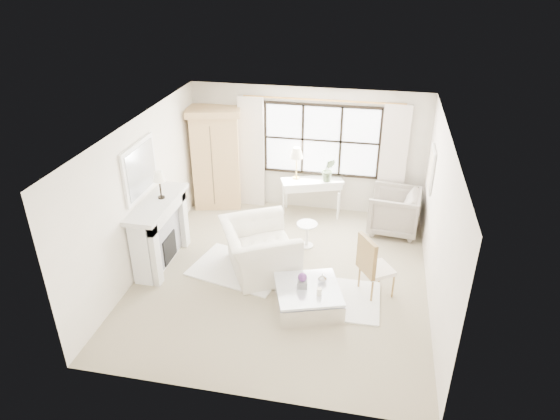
% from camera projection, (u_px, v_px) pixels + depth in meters
% --- Properties ---
extents(floor, '(5.50, 5.50, 0.00)m').
position_uv_depth(floor, '(282.00, 276.00, 8.87)').
color(floor, tan).
rests_on(floor, ground).
extents(ceiling, '(5.50, 5.50, 0.00)m').
position_uv_depth(ceiling, '(283.00, 130.00, 7.62)').
color(ceiling, white).
rests_on(ceiling, ground).
extents(wall_back, '(5.00, 0.00, 5.00)m').
position_uv_depth(wall_back, '(307.00, 150.00, 10.63)').
color(wall_back, beige).
rests_on(wall_back, ground).
extents(wall_front, '(5.00, 0.00, 5.00)m').
position_uv_depth(wall_front, '(237.00, 314.00, 5.86)').
color(wall_front, white).
rests_on(wall_front, ground).
extents(wall_left, '(0.00, 5.50, 5.50)m').
position_uv_depth(wall_left, '(142.00, 195.00, 8.68)').
color(wall_left, white).
rests_on(wall_left, ground).
extents(wall_right, '(0.00, 5.50, 5.50)m').
position_uv_depth(wall_right, '(439.00, 223.00, 7.81)').
color(wall_right, silver).
rests_on(wall_right, ground).
extents(window_pane, '(2.40, 0.02, 1.50)m').
position_uv_depth(window_pane, '(322.00, 140.00, 10.45)').
color(window_pane, white).
rests_on(window_pane, wall_back).
extents(window_frame, '(2.50, 0.04, 1.50)m').
position_uv_depth(window_frame, '(321.00, 140.00, 10.44)').
color(window_frame, black).
rests_on(window_frame, wall_back).
extents(curtain_rod, '(3.30, 0.04, 0.04)m').
position_uv_depth(curtain_rod, '(323.00, 100.00, 9.99)').
color(curtain_rod, '#C38A43').
rests_on(curtain_rod, wall_back).
extents(curtain_left, '(0.55, 0.10, 2.47)m').
position_uv_depth(curtain_left, '(252.00, 153.00, 10.81)').
color(curtain_left, silver).
rests_on(curtain_left, ground).
extents(curtain_right, '(0.55, 0.10, 2.47)m').
position_uv_depth(curtain_right, '(393.00, 163.00, 10.29)').
color(curtain_right, beige).
rests_on(curtain_right, ground).
extents(fireplace, '(0.58, 1.66, 1.26)m').
position_uv_depth(fireplace, '(158.00, 231.00, 8.97)').
color(fireplace, silver).
rests_on(fireplace, ground).
extents(mirror_frame, '(0.05, 1.15, 0.95)m').
position_uv_depth(mirror_frame, '(140.00, 170.00, 8.45)').
color(mirror_frame, white).
rests_on(mirror_frame, wall_left).
extents(mirror_glass, '(0.02, 1.00, 0.80)m').
position_uv_depth(mirror_glass, '(141.00, 170.00, 8.45)').
color(mirror_glass, silver).
rests_on(mirror_glass, wall_left).
extents(art_frame, '(0.04, 0.62, 0.82)m').
position_uv_depth(art_frame, '(431.00, 169.00, 9.20)').
color(art_frame, silver).
rests_on(art_frame, wall_right).
extents(art_canvas, '(0.01, 0.52, 0.72)m').
position_uv_depth(art_canvas, '(430.00, 169.00, 9.20)').
color(art_canvas, beige).
rests_on(art_canvas, wall_right).
extents(mantel_lamp, '(0.22, 0.22, 0.51)m').
position_uv_depth(mantel_lamp, '(159.00, 178.00, 8.61)').
color(mantel_lamp, black).
rests_on(mantel_lamp, fireplace).
extents(armoire, '(1.25, 0.93, 2.24)m').
position_uv_depth(armoire, '(216.00, 157.00, 10.83)').
color(armoire, tan).
rests_on(armoire, floor).
extents(console_table, '(1.38, 0.87, 0.80)m').
position_uv_depth(console_table, '(312.00, 197.00, 10.79)').
color(console_table, white).
rests_on(console_table, floor).
extents(console_lamp, '(0.28, 0.28, 0.69)m').
position_uv_depth(console_lamp, '(297.00, 154.00, 10.43)').
color(console_lamp, '#B8963F').
rests_on(console_lamp, console_table).
extents(orchid_plant, '(0.31, 0.26, 0.52)m').
position_uv_depth(orchid_plant, '(329.00, 170.00, 10.43)').
color(orchid_plant, '#546A46').
rests_on(orchid_plant, console_table).
extents(side_table, '(0.40, 0.40, 0.51)m').
position_uv_depth(side_table, '(307.00, 231.00, 9.60)').
color(side_table, silver).
rests_on(side_table, floor).
extents(rug_left, '(1.86, 1.50, 0.03)m').
position_uv_depth(rug_left, '(239.00, 269.00, 9.04)').
color(rug_left, white).
rests_on(rug_left, floor).
extents(rug_right, '(1.53, 1.16, 0.03)m').
position_uv_depth(rug_right, '(333.00, 298.00, 8.28)').
color(rug_right, white).
rests_on(rug_right, floor).
extents(club_armchair, '(1.71, 1.79, 0.90)m').
position_uv_depth(club_armchair, '(259.00, 249.00, 8.81)').
color(club_armchair, white).
rests_on(club_armchair, floor).
extents(wingback_chair, '(1.08, 1.06, 0.89)m').
position_uv_depth(wingback_chair, '(394.00, 211.00, 10.10)').
color(wingback_chair, gray).
rests_on(wingback_chair, floor).
extents(french_chair, '(0.67, 0.67, 1.08)m').
position_uv_depth(french_chair, '(375.00, 277.00, 8.29)').
color(french_chair, olive).
rests_on(french_chair, floor).
extents(coffee_table, '(1.26, 1.26, 0.38)m').
position_uv_depth(coffee_table, '(308.00, 298.00, 8.01)').
color(coffee_table, white).
rests_on(coffee_table, floor).
extents(planter_box, '(0.18, 0.18, 0.12)m').
position_uv_depth(planter_box, '(302.00, 284.00, 7.92)').
color(planter_box, slate).
rests_on(planter_box, coffee_table).
extents(planter_flowers, '(0.14, 0.14, 0.14)m').
position_uv_depth(planter_flowers, '(302.00, 277.00, 7.86)').
color(planter_flowers, '#67327E').
rests_on(planter_flowers, planter_box).
extents(pillar_candle, '(0.08, 0.08, 0.12)m').
position_uv_depth(pillar_candle, '(319.00, 292.00, 7.74)').
color(pillar_candle, white).
rests_on(pillar_candle, coffee_table).
extents(coffee_vase, '(0.16, 0.16, 0.15)m').
position_uv_depth(coffee_vase, '(322.00, 278.00, 8.03)').
color(coffee_vase, silver).
rests_on(coffee_vase, coffee_table).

